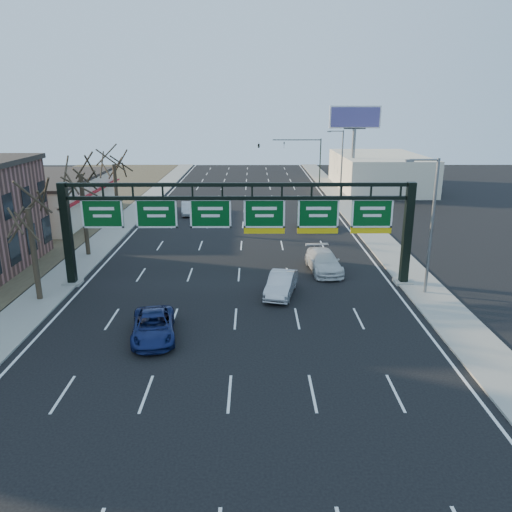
{
  "coord_description": "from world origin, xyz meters",
  "views": [
    {
      "loc": [
        1.04,
        -25.24,
        12.22
      ],
      "look_at": [
        1.24,
        4.26,
        3.2
      ],
      "focal_mm": 35.0,
      "sensor_mm": 36.0,
      "label": 1
    }
  ],
  "objects_px": {
    "sign_gantry": "(240,220)",
    "car_white_wagon": "(324,261)",
    "car_blue_suv": "(153,326)",
    "car_silver_sedan": "(281,284)"
  },
  "relations": [
    {
      "from": "car_blue_suv",
      "to": "car_white_wagon",
      "type": "distance_m",
      "value": 15.57
    },
    {
      "from": "car_blue_suv",
      "to": "car_silver_sedan",
      "type": "distance_m",
      "value": 9.68
    },
    {
      "from": "car_blue_suv",
      "to": "car_white_wagon",
      "type": "relative_size",
      "value": 0.91
    },
    {
      "from": "sign_gantry",
      "to": "car_blue_suv",
      "type": "xyz_separation_m",
      "value": [
        -4.52,
        -8.48,
        -3.95
      ]
    },
    {
      "from": "car_white_wagon",
      "to": "sign_gantry",
      "type": "bearing_deg",
      "value": -161.48
    },
    {
      "from": "sign_gantry",
      "to": "car_blue_suv",
      "type": "relative_size",
      "value": 5.05
    },
    {
      "from": "car_blue_suv",
      "to": "car_white_wagon",
      "type": "xyz_separation_m",
      "value": [
        10.78,
        11.24,
        0.1
      ]
    },
    {
      "from": "car_blue_suv",
      "to": "car_white_wagon",
      "type": "height_order",
      "value": "car_white_wagon"
    },
    {
      "from": "sign_gantry",
      "to": "car_white_wagon",
      "type": "xyz_separation_m",
      "value": [
        6.26,
        2.76,
        -3.85
      ]
    },
    {
      "from": "sign_gantry",
      "to": "car_blue_suv",
      "type": "height_order",
      "value": "sign_gantry"
    }
  ]
}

